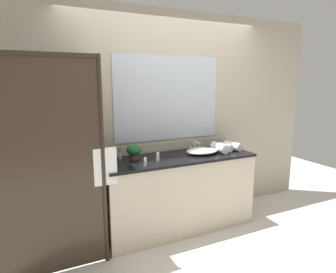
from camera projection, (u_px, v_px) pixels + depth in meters
ground_plane at (179, 227)px, 3.51m from camera, size 8.00×8.00×0.00m
wall_back_with_mirror at (167, 118)px, 3.56m from camera, size 4.40×0.06×2.60m
vanity_cabinet at (179, 193)px, 3.43m from camera, size 1.80×0.58×0.90m
shower_enclosure at (66, 163)px, 2.61m from camera, size 1.20×0.59×2.00m
sink_basin at (202, 151)px, 3.45m from camera, size 0.40×0.29×0.07m
faucet at (195, 147)px, 3.60m from camera, size 0.17×0.15×0.13m
potted_plant at (134, 151)px, 3.20m from camera, size 0.17×0.17×0.17m
amenity_bottle_shampoo at (120, 155)px, 3.22m from camera, size 0.03×0.03×0.09m
amenity_bottle_lotion at (158, 157)px, 3.13m from camera, size 0.03×0.03×0.10m
amenity_bottle_body_wash at (145, 162)px, 2.95m from camera, size 0.03×0.03×0.09m
rolled_towel_near_edge at (232, 146)px, 3.65m from camera, size 0.16×0.25×0.10m
rolled_towel_middle at (225, 147)px, 3.60m from camera, size 0.12×0.20×0.09m
rolled_towel_far_edge at (220, 148)px, 3.52m from camera, size 0.13×0.25×0.12m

